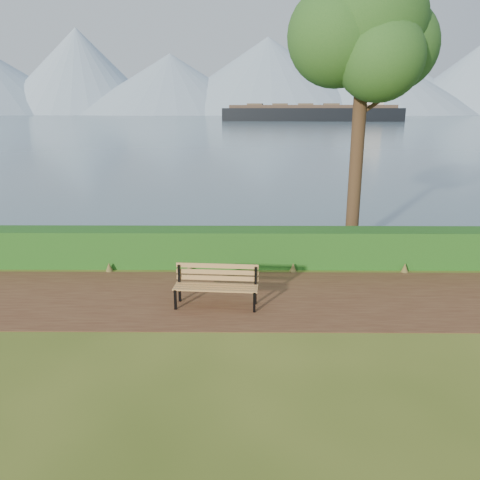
{
  "coord_description": "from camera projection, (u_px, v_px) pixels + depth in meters",
  "views": [
    {
      "loc": [
        0.31,
        -9.47,
        4.08
      ],
      "look_at": [
        0.22,
        1.2,
        1.1
      ],
      "focal_mm": 35.0,
      "sensor_mm": 36.0,
      "label": 1
    }
  ],
  "objects": [
    {
      "name": "bench",
      "position": [
        216.0,
        283.0,
        9.98
      ],
      "size": [
        1.82,
        0.66,
        0.89
      ],
      "rotation": [
        0.0,
        0.0,
        -0.08
      ],
      "color": "black",
      "rests_on": "ground"
    },
    {
      "name": "ground",
      "position": [
        229.0,
        303.0,
        10.22
      ],
      "size": [
        140.0,
        140.0,
        0.0
      ],
      "primitive_type": "plane",
      "color": "#3F5117",
      "rests_on": "ground"
    },
    {
      "name": "water",
      "position": [
        243.0,
        117.0,
        260.61
      ],
      "size": [
        700.0,
        510.0,
        0.0
      ],
      "primitive_type": "cube",
      "color": "#476073",
      "rests_on": "ground"
    },
    {
      "name": "hedge",
      "position": [
        232.0,
        247.0,
        12.59
      ],
      "size": [
        32.0,
        0.85,
        1.0
      ],
      "primitive_type": "cube",
      "color": "#184A15",
      "rests_on": "ground"
    },
    {
      "name": "tree",
      "position": [
        365.0,
        30.0,
        12.65
      ],
      "size": [
        4.25,
        3.49,
        8.3
      ],
      "rotation": [
        0.0,
        0.0,
        -0.02
      ],
      "color": "#352215",
      "rests_on": "ground"
    },
    {
      "name": "path",
      "position": [
        230.0,
        298.0,
        10.51
      ],
      "size": [
        40.0,
        3.4,
        0.01
      ],
      "primitive_type": "cube",
      "color": "#4F2A1B",
      "rests_on": "ground"
    },
    {
      "name": "mountains",
      "position": [
        233.0,
        80.0,
        393.88
      ],
      "size": [
        585.0,
        190.0,
        70.0
      ],
      "color": "#8399AF",
      "rests_on": "ground"
    },
    {
      "name": "cargo_ship",
      "position": [
        318.0,
        113.0,
        168.46
      ],
      "size": [
        64.62,
        17.02,
        19.4
      ],
      "rotation": [
        0.0,
        0.0,
        -0.11
      ],
      "color": "black",
      "rests_on": "ground"
    }
  ]
}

